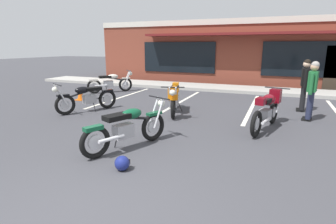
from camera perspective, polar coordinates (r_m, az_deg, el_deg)
ground_plane at (r=6.44m, az=2.24°, el=-5.05°), size 80.00×80.00×0.00m
sidewalk_kerb at (r=13.44m, az=13.22°, el=4.83°), size 22.00×1.80×0.14m
brick_storefront_building at (r=17.38m, az=15.82°, el=12.16°), size 16.65×5.92×3.47m
painted_stall_lines at (r=9.97m, az=9.79°, el=1.57°), size 7.95×4.80×0.01m
motorcycle_foreground_classic at (r=5.60m, az=-8.57°, el=-3.15°), size 1.13×1.98×0.98m
motorcycle_red_sportbike at (r=7.31m, az=20.29°, el=0.67°), size 0.82×2.08×0.98m
motorcycle_black_cruiser at (r=12.66m, az=-12.03°, el=6.15°), size 1.60×1.70×0.98m
motorcycle_silver_naked at (r=8.39m, az=1.36°, el=3.14°), size 0.97×2.05×0.98m
motorcycle_blue_standard at (r=9.08m, az=-16.86°, el=2.94°), size 1.23×1.94×0.98m
person_in_black_shirt at (r=8.55m, az=28.14°, el=4.58°), size 0.34×0.61×1.68m
person_by_back_row at (r=9.70m, az=26.91°, el=5.63°), size 0.28×0.60×1.68m
helmet_on_pavement at (r=4.76m, az=-9.66°, el=-10.59°), size 0.26×0.26×0.26m
traffic_cone at (r=11.18m, az=-18.01°, el=3.74°), size 0.34×0.34×0.53m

